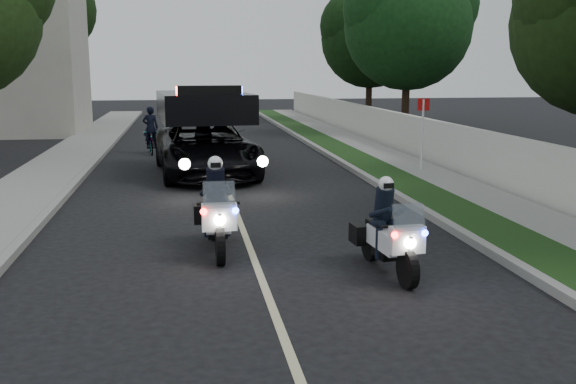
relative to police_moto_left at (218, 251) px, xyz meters
name	(u,v)px	position (x,y,z in m)	size (l,w,h in m)	color
ground	(275,315)	(0.59, -3.21, 0.00)	(120.00, 120.00, 0.00)	black
curb_right	(368,178)	(4.69, 6.79, 0.07)	(0.20, 60.00, 0.15)	gray
grass_verge	(391,177)	(5.39, 6.79, 0.08)	(1.20, 60.00, 0.16)	#193814
sidewalk_right	(433,176)	(6.69, 6.79, 0.08)	(1.40, 60.00, 0.16)	gray
property_wall	(467,152)	(7.69, 6.79, 0.75)	(0.22, 60.00, 1.50)	beige
curb_left	(73,186)	(-3.51, 6.79, 0.07)	(0.20, 60.00, 0.15)	gray
sidewalk_left	(31,187)	(-4.61, 6.79, 0.08)	(2.00, 60.00, 0.16)	gray
lane_marking	(226,184)	(0.59, 6.79, 0.00)	(0.12, 50.00, 0.01)	#BFB78C
police_moto_left	(218,251)	(0.00, 0.00, 0.00)	(0.70, 1.99, 1.69)	white
police_moto_right	(387,273)	(2.59, -1.69, 0.00)	(0.63, 1.81, 1.54)	silver
police_suv	(206,175)	(0.11, 8.48, 0.00)	(2.77, 5.98, 2.91)	black
bicycle	(152,154)	(-1.76, 13.85, 0.00)	(0.59, 1.70, 0.89)	black
cyclist	(152,154)	(-1.76, 13.85, 0.00)	(0.57, 0.38, 1.58)	black
sign_post	(421,174)	(6.59, 7.56, 0.00)	(0.37, 0.37, 2.38)	#B70D0D
tree_right_d	(404,136)	(9.91, 18.75, 0.00)	(5.95, 5.95, 9.92)	#143D15
tree_right_e	(368,123)	(10.20, 26.05, 0.00)	(5.65, 5.65, 9.42)	black
tree_left_far	(38,126)	(-8.61, 27.22, 0.00)	(6.11, 6.11, 10.19)	black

